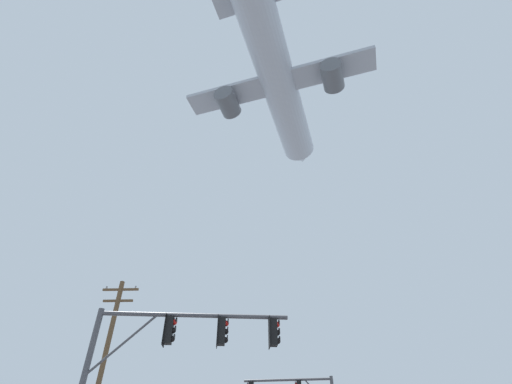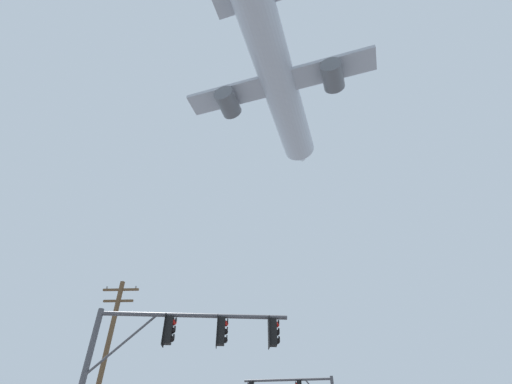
% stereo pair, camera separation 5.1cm
% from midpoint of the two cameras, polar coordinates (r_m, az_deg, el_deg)
% --- Properties ---
extents(signal_pole_near, '(6.64, 0.98, 6.06)m').
position_cam_midpoint_polar(signal_pole_near, '(13.36, -13.34, -23.37)').
color(signal_pole_near, '#4C4C51').
rests_on(signal_pole_near, ground).
extents(utility_pole, '(2.20, 0.28, 10.66)m').
position_cam_midpoint_polar(utility_pole, '(22.98, -23.44, -24.65)').
color(utility_pole, brown).
rests_on(utility_pole, ground).
extents(airplane, '(23.06, 29.85, 8.20)m').
position_cam_midpoint_polar(airplane, '(46.51, 3.66, 16.62)').
color(airplane, '#B7BCC6').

